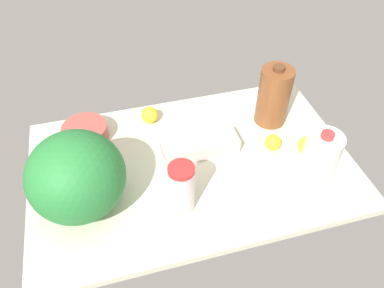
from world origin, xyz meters
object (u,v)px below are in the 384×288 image
(lemon_loose, at_px, (150,115))
(lemon_far_back, at_px, (307,145))
(tumbler_cup, at_px, (182,188))
(lemon_by_jug, at_px, (273,142))
(egg_carton, at_px, (200,146))
(chocolate_milk_jug, at_px, (274,96))
(mixing_bowl, at_px, (85,133))
(watermelon, at_px, (76,177))
(milk_jug, at_px, (319,161))

(lemon_loose, relative_size, lemon_far_back, 1.01)
(tumbler_cup, xyz_separation_m, lemon_by_jug, (0.41, 0.18, -0.07))
(lemon_loose, bearing_deg, egg_carton, -56.08)
(lemon_by_jug, bearing_deg, chocolate_milk_jug, 69.92)
(lemon_by_jug, relative_size, lemon_far_back, 0.90)
(lemon_loose, relative_size, lemon_by_jug, 1.12)
(chocolate_milk_jug, xyz_separation_m, mixing_bowl, (-0.76, 0.09, -0.09))
(tumbler_cup, xyz_separation_m, mixing_bowl, (-0.29, 0.42, -0.07))
(egg_carton, relative_size, lemon_loose, 4.18)
(tumbler_cup, height_order, lemon_by_jug, tumbler_cup)
(tumbler_cup, height_order, watermelon, watermelon)
(milk_jug, relative_size, mixing_bowl, 1.38)
(milk_jug, relative_size, lemon_loose, 3.51)
(watermelon, relative_size, lemon_by_jug, 4.99)
(milk_jug, distance_m, watermelon, 0.80)
(lemon_by_jug, bearing_deg, lemon_far_back, -24.29)
(tumbler_cup, relative_size, watermelon, 0.62)
(milk_jug, height_order, mixing_bowl, milk_jug)
(tumbler_cup, relative_size, mixing_bowl, 1.10)
(tumbler_cup, relative_size, lemon_far_back, 2.80)
(chocolate_milk_jug, height_order, lemon_loose, chocolate_milk_jug)
(milk_jug, relative_size, tumbler_cup, 1.26)
(watermelon, height_order, lemon_by_jug, watermelon)
(tumbler_cup, distance_m, lemon_far_back, 0.54)
(tumbler_cup, relative_size, lemon_loose, 2.78)
(mixing_bowl, bearing_deg, lemon_by_jug, -19.44)
(lemon_far_back, bearing_deg, egg_carton, 164.55)
(tumbler_cup, bearing_deg, chocolate_milk_jug, 35.67)
(milk_jug, bearing_deg, chocolate_milk_jug, 90.83)
(chocolate_milk_jug, xyz_separation_m, lemon_far_back, (0.06, -0.21, -0.09))
(milk_jug, bearing_deg, lemon_loose, 135.65)
(milk_jug, distance_m, tumbler_cup, 0.47)
(mixing_bowl, height_order, lemon_far_back, lemon_far_back)
(chocolate_milk_jug, bearing_deg, mixing_bowl, 173.46)
(tumbler_cup, height_order, lemon_far_back, tumbler_cup)
(milk_jug, height_order, watermelon, watermelon)
(mixing_bowl, distance_m, lemon_far_back, 0.87)
(lemon_by_jug, bearing_deg, tumbler_cup, -156.78)
(mixing_bowl, height_order, lemon_loose, lemon_loose)
(egg_carton, relative_size, watermelon, 0.94)
(lemon_loose, xyz_separation_m, lemon_by_jug, (0.43, -0.28, -0.00))
(tumbler_cup, distance_m, watermelon, 0.34)
(chocolate_milk_jug, relative_size, lemon_by_jug, 4.25)
(watermelon, bearing_deg, egg_carton, 17.02)
(milk_jug, distance_m, egg_carton, 0.44)
(chocolate_milk_jug, bearing_deg, milk_jug, -89.17)
(tumbler_cup, bearing_deg, lemon_loose, 92.95)
(lemon_loose, bearing_deg, milk_jug, -44.35)
(lemon_loose, bearing_deg, watermelon, -128.93)
(mixing_bowl, relative_size, lemon_by_jug, 2.84)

